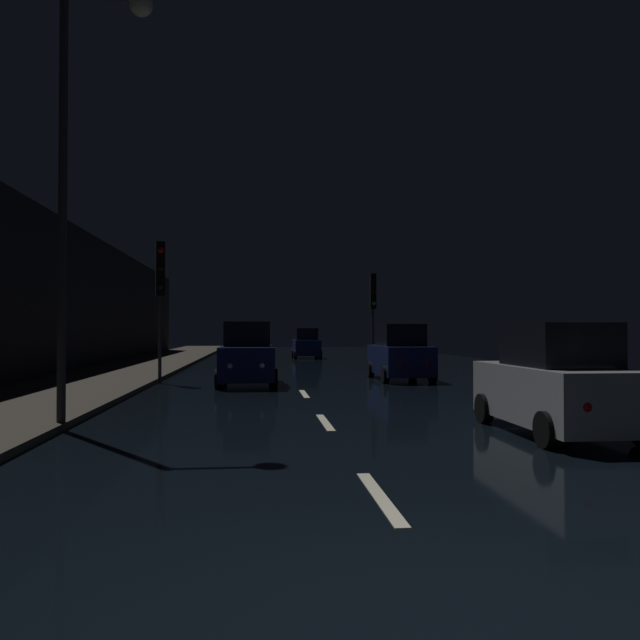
% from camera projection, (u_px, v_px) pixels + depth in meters
% --- Properties ---
extents(ground, '(26.50, 84.00, 0.02)m').
position_uv_depth(ground, '(287.00, 371.00, 28.21)').
color(ground, black).
extents(sidewalk_left, '(4.40, 84.00, 0.15)m').
position_uv_depth(sidewalk_left, '(129.00, 370.00, 27.50)').
color(sidewalk_left, '#38332B').
rests_on(sidewalk_left, ground).
extents(building_facade_left, '(0.80, 63.00, 6.46)m').
position_uv_depth(building_facade_left, '(41.00, 295.00, 23.82)').
color(building_facade_left, black).
rests_on(building_facade_left, ground).
extents(lane_centerline, '(0.16, 13.37, 0.01)m').
position_uv_depth(lane_centerline, '(325.00, 422.00, 12.37)').
color(lane_centerline, beige).
rests_on(lane_centerline, ground).
extents(traffic_light_far_right, '(0.35, 0.48, 4.89)m').
position_uv_depth(traffic_light_far_right, '(373.00, 299.00, 32.92)').
color(traffic_light_far_right, '#38383A').
rests_on(traffic_light_far_right, ground).
extents(traffic_light_far_left, '(0.38, 0.48, 4.96)m').
position_uv_depth(traffic_light_far_left, '(160.00, 280.00, 21.63)').
color(traffic_light_far_left, '#38383A').
rests_on(traffic_light_far_left, ground).
extents(streetlamp_overhead, '(1.70, 0.44, 8.22)m').
position_uv_depth(streetlamp_overhead, '(86.00, 143.00, 11.53)').
color(streetlamp_overhead, '#2D2D30').
rests_on(streetlamp_overhead, ground).
extents(car_approaching_headlights, '(1.96, 4.25, 2.14)m').
position_uv_depth(car_approaching_headlights, '(247.00, 356.00, 21.08)').
color(car_approaching_headlights, '#141E51').
rests_on(car_approaching_headlights, ground).
extents(car_parked_right_far, '(1.91, 4.14, 2.08)m').
position_uv_depth(car_parked_right_far, '(400.00, 354.00, 23.12)').
color(car_parked_right_far, '#141E51').
rests_on(car_parked_right_far, ground).
extents(car_distant_taillights, '(1.84, 3.99, 2.01)m').
position_uv_depth(car_distant_taillights, '(306.00, 344.00, 41.62)').
color(car_distant_taillights, '#141E51').
rests_on(car_distant_taillights, ground).
extents(car_parked_right_near, '(1.81, 3.92, 1.97)m').
position_uv_depth(car_parked_right_near, '(556.00, 383.00, 11.03)').
color(car_parked_right_near, '#A5A8AD').
rests_on(car_parked_right_near, ground).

